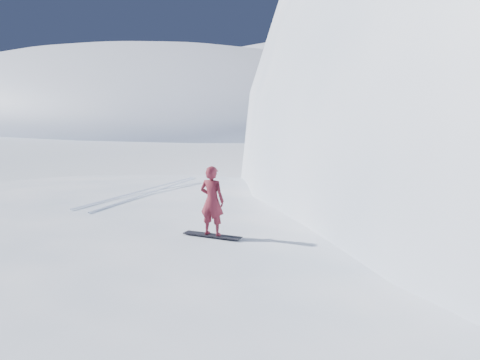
{
  "coord_description": "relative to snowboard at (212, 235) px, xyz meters",
  "views": [
    {
      "loc": [
        10.3,
        -6.6,
        5.53
      ],
      "look_at": [
        2.99,
        3.02,
        3.5
      ],
      "focal_mm": 40.0,
      "sensor_mm": 36.0,
      "label": 1
    }
  ],
  "objects": [
    {
      "name": "snowboard",
      "position": [
        0.0,
        0.0,
        0.0
      ],
      "size": [
        1.36,
        0.54,
        0.02
      ],
      "primitive_type": "cube",
      "rotation": [
        0.0,
        0.0,
        0.23
      ],
      "color": "black",
      "rests_on": "near_ridge"
    },
    {
      "name": "wind_bumps",
      "position": [
        -3.55,
        0.1,
        -2.41
      ],
      "size": [
        16.0,
        14.4,
        1.0
      ],
      "color": "white",
      "rests_on": "ground"
    },
    {
      "name": "far_ridge_a",
      "position": [
        -72.99,
        57.98,
        -2.41
      ],
      "size": [
        120.0,
        70.0,
        28.0
      ],
      "primitive_type": "ellipsoid",
      "color": "white",
      "rests_on": "ground"
    },
    {
      "name": "snowboarder",
      "position": [
        0.0,
        0.0,
        0.77
      ],
      "size": [
        0.62,
        0.48,
        1.52
      ],
      "primitive_type": "imported",
      "rotation": [
        0.0,
        0.0,
        3.37
      ],
      "color": "maroon",
      "rests_on": "snowboard"
    },
    {
      "name": "near_ridge",
      "position": [
        -1.99,
        0.98,
        -2.41
      ],
      "size": [
        36.0,
        28.0,
        4.8
      ],
      "primitive_type": "ellipsoid",
      "color": "white",
      "rests_on": "ground"
    },
    {
      "name": "ground",
      "position": [
        -2.99,
        -2.02,
        -2.41
      ],
      "size": [
        400.0,
        400.0,
        0.0
      ],
      "primitive_type": "plane",
      "color": "white",
      "rests_on": "ground"
    },
    {
      "name": "far_ridge_c",
      "position": [
        -42.99,
        107.98,
        -2.41
      ],
      "size": [
        140.0,
        90.0,
        36.0
      ],
      "primitive_type": "ellipsoid",
      "color": "white",
      "rests_on": "ground"
    },
    {
      "name": "board_tracks",
      "position": [
        -4.96,
        2.65,
        0.01
      ],
      "size": [
        1.75,
        5.93,
        0.04
      ],
      "color": "silver",
      "rests_on": "ground"
    },
    {
      "name": "vapor_plume",
      "position": [
        -52.4,
        32.59,
        -2.41
      ],
      "size": [
        9.26,
        7.4,
        6.48
      ],
      "primitive_type": "ellipsoid",
      "color": "white",
      "rests_on": "ground"
    }
  ]
}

